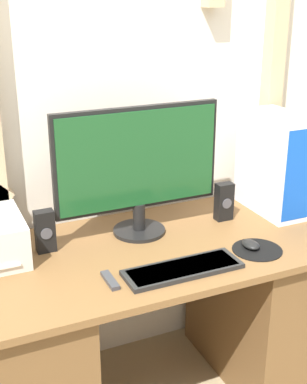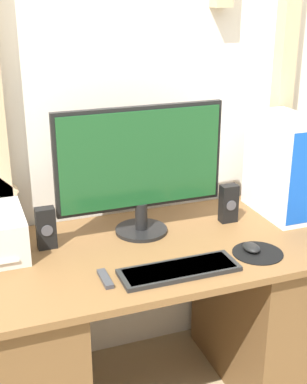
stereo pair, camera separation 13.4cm
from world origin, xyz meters
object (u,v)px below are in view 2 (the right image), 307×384
speaker_left (46,228)px  computer_tower (284,166)px  keyboard (179,270)px  monitor (141,164)px  remote_control (105,279)px  mouse (251,247)px  speaker_right (229,203)px

speaker_left → computer_tower: bearing=-0.9°
keyboard → computer_tower: size_ratio=0.98×
computer_tower → speaker_left: size_ratio=2.64×
monitor → computer_tower: 0.70m
computer_tower → remote_control: bearing=-161.3°
remote_control → mouse: bearing=1.4°
monitor → remote_control: 0.53m
keyboard → speaker_left: speaker_left is taller
monitor → mouse: 0.57m
mouse → computer_tower: 0.50m
monitor → speaker_right: bearing=-4.7°
monitor → keyboard: size_ratio=1.59×
monitor → keyboard: bearing=-87.4°
mouse → speaker_left: bearing=157.1°
keyboard → computer_tower: bearing=28.2°
speaker_right → speaker_left: bearing=178.4°
computer_tower → speaker_left: 1.11m
mouse → computer_tower: bearing=42.8°
monitor → computer_tower: monitor is taller
keyboard → remote_control: keyboard is taller
monitor → keyboard: (0.02, -0.39, -0.30)m
monitor → mouse: size_ratio=8.03×
computer_tower → remote_control: (-0.95, -0.32, -0.22)m
keyboard → remote_control: size_ratio=3.54×
mouse → remote_control: size_ratio=0.70×
mouse → speaker_left: 0.84m
computer_tower → speaker_right: 0.32m
speaker_right → keyboard: bearing=-137.8°
mouse → speaker_left: size_ratio=0.52×
computer_tower → keyboard: bearing=-151.8°
speaker_left → monitor: bearing=1.5°
monitor → mouse: (0.36, -0.34, -0.29)m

